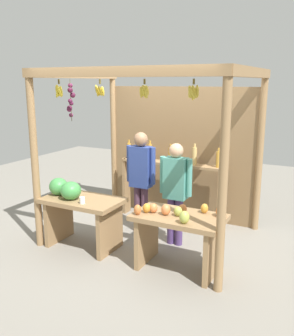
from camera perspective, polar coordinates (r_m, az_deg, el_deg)
ground_plane at (r=5.74m, az=0.94°, el=-10.43°), size 12.00×12.00×0.00m
market_stall at (r=5.73m, az=2.93°, el=4.63°), size 2.75×2.13×2.46m
fruit_counter_left at (r=5.31m, az=-10.60°, el=-5.71°), size 1.14×0.64×0.96m
fruit_counter_right at (r=4.62m, az=4.85°, el=-9.30°), size 1.10×0.64×0.86m
bottle_shelf_unit at (r=6.16m, az=3.64°, el=-1.17°), size 1.76×0.22×1.34m
vendor_man at (r=5.62m, az=-0.94°, el=-0.88°), size 0.48×0.21×1.57m
vendor_woman at (r=5.22m, az=4.41°, el=-2.74°), size 0.48×0.20×1.47m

